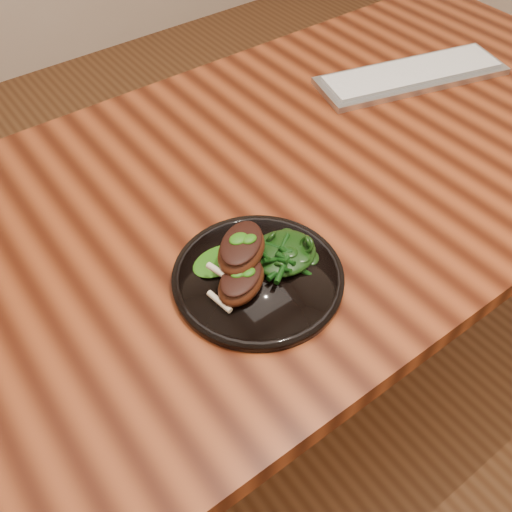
{
  "coord_description": "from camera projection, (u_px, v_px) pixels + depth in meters",
  "views": [
    {
      "loc": [
        -0.55,
        -0.6,
        1.39
      ],
      "look_at": [
        -0.22,
        -0.15,
        0.78
      ],
      "focal_mm": 40.0,
      "sensor_mm": 36.0,
      "label": 1
    }
  ],
  "objects": [
    {
      "name": "lamb_chop_back",
      "position": [
        241.0,
        249.0,
        0.81
      ],
      "size": [
        0.12,
        0.11,
        0.04
      ],
      "color": "#471D0D",
      "rests_on": "plate"
    },
    {
      "name": "herb_smear",
      "position": [
        219.0,
        261.0,
        0.84
      ],
      "size": [
        0.09,
        0.06,
        0.01
      ],
      "primitive_type": "ellipsoid",
      "color": "#154E08",
      "rests_on": "plate"
    },
    {
      "name": "lamb_chop_front",
      "position": [
        241.0,
        281.0,
        0.79
      ],
      "size": [
        0.11,
        0.09,
        0.04
      ],
      "color": "#471D0D",
      "rests_on": "plate"
    },
    {
      "name": "greens_heap",
      "position": [
        283.0,
        250.0,
        0.84
      ],
      "size": [
        0.1,
        0.1,
        0.04
      ],
      "color": "black",
      "rests_on": "plate"
    },
    {
      "name": "plate",
      "position": [
        258.0,
        277.0,
        0.83
      ],
      "size": [
        0.25,
        0.25,
        0.02
      ],
      "color": "black",
      "rests_on": "desk"
    },
    {
      "name": "desk",
      "position": [
        301.0,
        198.0,
        1.08
      ],
      "size": [
        1.6,
        0.8,
        0.75
      ],
      "color": "#381207",
      "rests_on": "ground"
    },
    {
      "name": "keyboard",
      "position": [
        412.0,
        75.0,
        1.21
      ],
      "size": [
        0.43,
        0.23,
        0.02
      ],
      "color": "#B6B8BB",
      "rests_on": "desk"
    }
  ]
}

